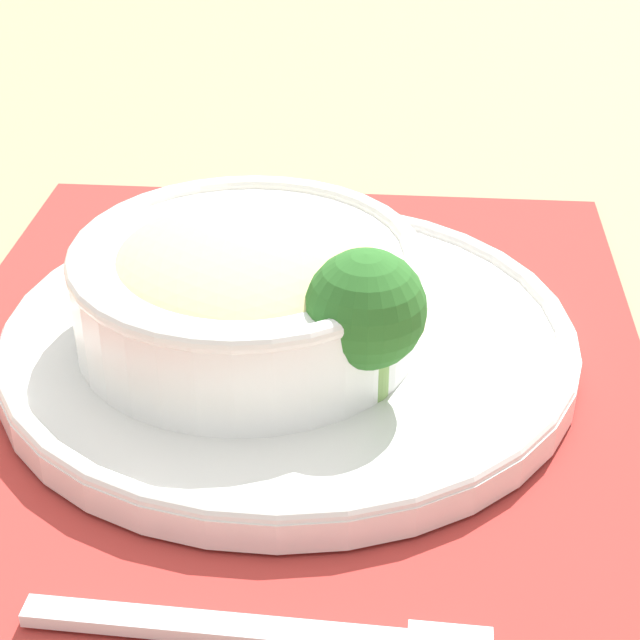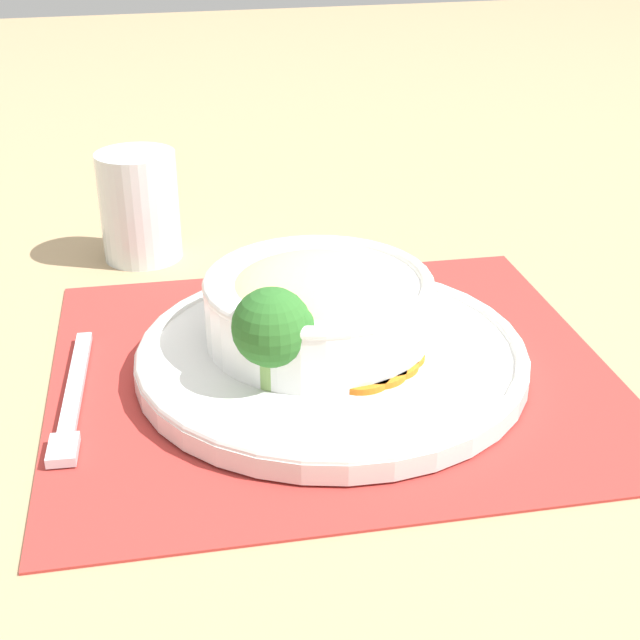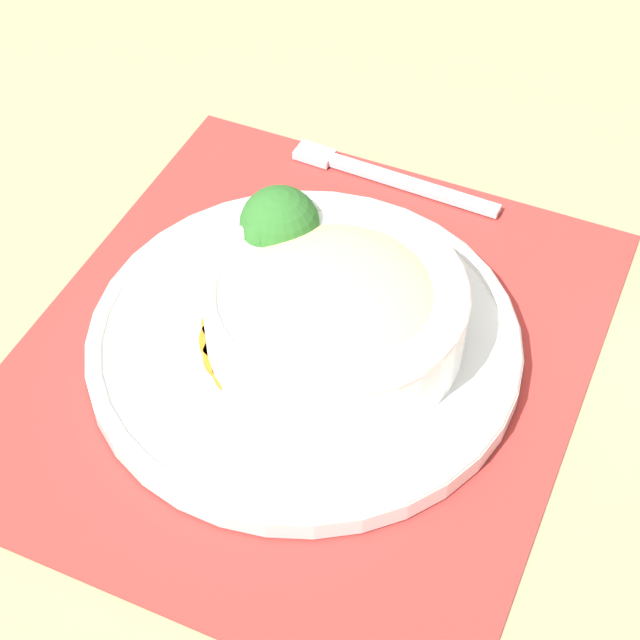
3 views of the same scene
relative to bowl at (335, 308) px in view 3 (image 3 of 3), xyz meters
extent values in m
plane|color=tan|center=(-0.01, 0.02, -0.05)|extent=(4.00, 4.00, 0.00)
cube|color=#B2332D|center=(-0.01, 0.02, -0.05)|extent=(0.47, 0.42, 0.00)
cylinder|color=white|center=(-0.01, 0.02, -0.04)|extent=(0.31, 0.31, 0.02)
torus|color=white|center=(-0.01, 0.02, -0.03)|extent=(0.31, 0.31, 0.01)
cylinder|color=white|center=(0.00, 0.00, -0.01)|extent=(0.18, 0.18, 0.05)
torus|color=white|center=(0.00, 0.00, 0.02)|extent=(0.18, 0.18, 0.01)
ellipsoid|color=beige|center=(0.00, 0.00, 0.00)|extent=(0.15, 0.15, 0.05)
cylinder|color=#84AD5B|center=(0.05, 0.06, -0.02)|extent=(0.03, 0.03, 0.02)
sphere|color=#2D6B28|center=(0.05, 0.06, 0.01)|extent=(0.06, 0.06, 0.06)
sphere|color=#2D6B28|center=(0.03, 0.07, 0.02)|extent=(0.03, 0.03, 0.03)
sphere|color=#2D6B28|center=(0.06, 0.05, 0.02)|extent=(0.02, 0.02, 0.02)
cylinder|color=orange|center=(-0.01, 0.07, -0.03)|extent=(0.05, 0.05, 0.01)
cylinder|color=orange|center=(-0.03, 0.07, -0.03)|extent=(0.05, 0.05, 0.01)
cylinder|color=orange|center=(-0.04, 0.06, -0.03)|extent=(0.05, 0.05, 0.01)
cylinder|color=orange|center=(-0.05, 0.05, -0.03)|extent=(0.05, 0.05, 0.01)
cube|color=silver|center=(0.19, 0.01, -0.05)|extent=(0.03, 0.18, 0.01)
cube|color=silver|center=(0.20, 0.09, -0.05)|extent=(0.02, 0.03, 0.01)
camera|label=1|loc=(0.48, 0.04, 0.27)|focal=60.00mm
camera|label=2|loc=(0.16, 0.62, 0.31)|focal=50.00mm
camera|label=3|loc=(-0.47, -0.16, 0.54)|focal=60.00mm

